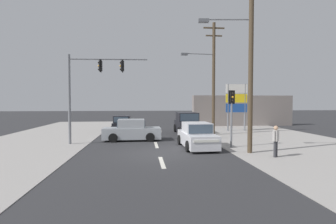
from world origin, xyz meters
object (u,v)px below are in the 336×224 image
utility_pole_foreground_right (249,54)px  pedestal_signal_right_kerb (232,109)px  traffic_signal_mast (89,82)px  sedan_kerbside_parked (197,136)px  shopping_plaza_sign (236,100)px  pedestrian_at_kerb (276,139)px  hatchback_crossing_left (122,124)px  sedan_receding_far (132,131)px  suv_oncoming_near (187,124)px  utility_pole_midground_right (212,75)px

utility_pole_foreground_right → pedestal_signal_right_kerb: utility_pole_foreground_right is taller
traffic_signal_mast → sedan_kerbside_parked: bearing=-16.4°
shopping_plaza_sign → pedestrian_at_kerb: 12.46m
traffic_signal_mast → hatchback_crossing_left: size_ratio=1.64×
pedestrian_at_kerb → shopping_plaza_sign: bearing=78.9°
sedan_receding_far → hatchback_crossing_left: sedan_receding_far is taller
utility_pole_foreground_right → pedestrian_at_kerb: size_ratio=6.25×
traffic_signal_mast → shopping_plaza_sign: traffic_signal_mast is taller
traffic_signal_mast → hatchback_crossing_left: traffic_signal_mast is taller
utility_pole_foreground_right → pedestal_signal_right_kerb: size_ratio=2.86×
pedestal_signal_right_kerb → pedestrian_at_kerb: size_ratio=2.18×
traffic_signal_mast → utility_pole_foreground_right: bearing=-23.4°
sedan_receding_far → hatchback_crossing_left: 6.14m
traffic_signal_mast → hatchback_crossing_left: 8.40m
shopping_plaza_sign → pedestrian_at_kerb: bearing=-101.1°
sedan_kerbside_parked → suv_oncoming_near: (0.65, 7.32, 0.18)m
hatchback_crossing_left → suv_oncoming_near: 6.36m
utility_pole_midground_right → sedan_kerbside_parked: (-2.56, -5.96, -4.43)m
utility_pole_foreground_right → utility_pole_midground_right: utility_pole_foreground_right is taller
utility_pole_foreground_right → traffic_signal_mast: size_ratio=1.70×
sedan_kerbside_parked → suv_oncoming_near: size_ratio=0.94×
pedestal_signal_right_kerb → hatchback_crossing_left: 12.37m
pedestal_signal_right_kerb → hatchback_crossing_left: size_ratio=0.97×
utility_pole_foreground_right → pedestrian_at_kerb: utility_pole_foreground_right is taller
pedestal_signal_right_kerb → pedestrian_at_kerb: 3.62m
utility_pole_foreground_right → pedestal_signal_right_kerb: bearing=99.1°
sedan_receding_far → utility_pole_foreground_right: bearing=-39.9°
utility_pole_foreground_right → sedan_receding_far: bearing=140.1°
utility_pole_foreground_right → sedan_receding_far: 9.81m
suv_oncoming_near → traffic_signal_mast: bearing=-145.1°
shopping_plaza_sign → hatchback_crossing_left: shopping_plaza_sign is taller
utility_pole_foreground_right → sedan_receding_far: size_ratio=2.38×
utility_pole_foreground_right → hatchback_crossing_left: (-7.74, 11.54, -4.76)m
sedan_receding_far → sedan_kerbside_parked: same height
sedan_receding_far → pedestal_signal_right_kerb: bearing=-30.4°
utility_pole_foreground_right → shopping_plaza_sign: utility_pole_foreground_right is taller
pedestal_signal_right_kerb → traffic_signal_mast: bearing=166.1°
traffic_signal_mast → shopping_plaza_sign: 14.45m
hatchback_crossing_left → sedan_receding_far: bearing=-79.1°
sedan_receding_far → pedestrian_at_kerb: (7.56, -6.73, 0.22)m
traffic_signal_mast → shopping_plaza_sign: size_ratio=1.30×
pedestal_signal_right_kerb → pedestrian_at_kerb: pedestal_signal_right_kerb is taller
utility_pole_foreground_right → sedan_kerbside_parked: utility_pole_foreground_right is taller
sedan_kerbside_parked → suv_oncoming_near: bearing=84.9°
utility_pole_midground_right → shopping_plaza_sign: bearing=41.6°
pedestal_signal_right_kerb → shopping_plaza_sign: 9.74m
utility_pole_midground_right → shopping_plaza_sign: size_ratio=2.08×
utility_pole_midground_right → suv_oncoming_near: 4.86m
pedestal_signal_right_kerb → sedan_receding_far: bearing=149.6°
shopping_plaza_sign → sedan_kerbside_parked: shopping_plaza_sign is taller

